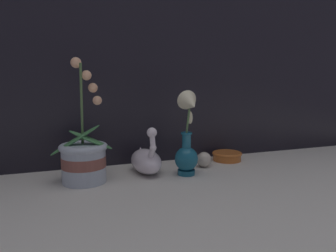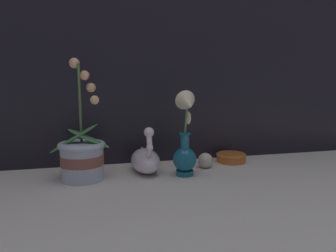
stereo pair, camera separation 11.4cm
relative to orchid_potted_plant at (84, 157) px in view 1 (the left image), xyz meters
name	(u,v)px [view 1 (the left image)]	position (x,y,z in m)	size (l,w,h in m)	color
ground_plane	(176,181)	(0.28, -0.09, -0.08)	(2.80, 2.80, 0.00)	beige
window_backdrop	(151,7)	(0.28, 0.19, 0.52)	(2.80, 0.03, 1.20)	black
orchid_potted_plant	(84,157)	(0.00, 0.00, 0.00)	(0.20, 0.15, 0.40)	#B2BCCC
swan_figurine	(146,160)	(0.22, 0.04, -0.04)	(0.10, 0.20, 0.17)	white
blue_vase	(188,141)	(0.34, -0.04, 0.04)	(0.08, 0.12, 0.29)	#195B75
glass_sphere	(204,159)	(0.44, 0.04, -0.05)	(0.06, 0.06, 0.06)	beige
amber_dish	(227,155)	(0.58, 0.09, -0.06)	(0.12, 0.12, 0.04)	#C66628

